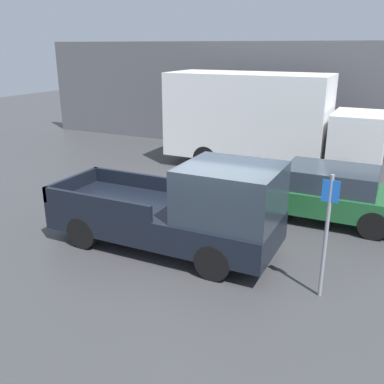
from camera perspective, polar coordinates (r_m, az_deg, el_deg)
name	(u,v)px	position (r m, az deg, el deg)	size (l,w,h in m)	color
ground_plane	(214,259)	(9.70, 3.01, -8.95)	(60.00, 60.00, 0.00)	#3D3D3F
building_wall	(316,100)	(19.15, 16.18, 11.71)	(28.00, 0.15, 4.72)	#56565B
pickup_truck	(184,210)	(9.68, -1.05, -2.46)	(5.37, 2.02, 2.18)	black
car	(326,192)	(12.17, 17.49, -0.03)	(4.28, 1.95, 1.46)	#1E592D
delivery_truck	(262,120)	(16.49, 9.37, 9.51)	(7.90, 2.54, 3.58)	white
parking_sign	(326,230)	(8.15, 17.49, -4.91)	(0.30, 0.07, 2.42)	gray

